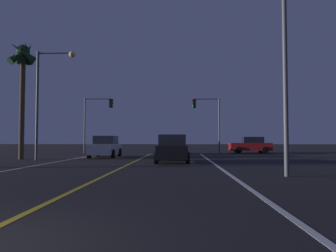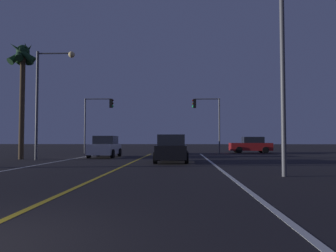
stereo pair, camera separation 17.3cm
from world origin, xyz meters
TOP-DOWN VIEW (x-y plane):
  - lane_edge_right at (4.88, 10.96)m, footprint 0.16×33.93m
  - lane_edge_left at (-4.88, 10.96)m, footprint 0.16×33.93m
  - lane_center_divider at (0.00, 10.96)m, footprint 0.16×33.93m
  - car_lead_same_lane at (2.44, 16.03)m, footprint 2.02×4.30m
  - car_ahead_far at (1.85, 27.22)m, footprint 2.02×4.30m
  - car_crossing_side at (10.37, 30.54)m, footprint 4.30×2.02m
  - car_oncoming at (-3.04, 21.52)m, footprint 2.02×4.30m
  - traffic_light_near_right at (5.54, 28.43)m, footprint 2.78×0.36m
  - traffic_light_near_left at (-5.43, 28.43)m, footprint 3.00×0.36m
  - street_lamp_right_near at (6.57, 8.60)m, footprint 1.87×0.44m
  - street_lamp_left_mid at (-6.29, 17.86)m, footprint 2.70×0.44m
  - palm_tree_left_mid at (-8.40, 18.60)m, footprint 2.05×2.13m

SIDE VIEW (x-z plane):
  - lane_edge_right at x=4.88m, z-range 0.00..0.01m
  - lane_edge_left at x=-4.88m, z-range 0.00..0.01m
  - lane_center_divider at x=0.00m, z-range 0.00..0.01m
  - car_lead_same_lane at x=2.44m, z-range -0.03..1.67m
  - car_ahead_far at x=1.85m, z-range -0.03..1.67m
  - car_crossing_side at x=10.37m, z-range -0.03..1.67m
  - car_oncoming at x=-3.04m, z-range -0.03..1.67m
  - traffic_light_near_right at x=5.54m, z-range 1.32..6.87m
  - traffic_light_near_left at x=-5.43m, z-range 1.34..6.95m
  - street_lamp_left_mid at x=-6.29m, z-range 1.09..8.63m
  - street_lamp_right_near at x=6.57m, z-range 1.09..9.92m
  - palm_tree_left_mid at x=-8.40m, z-range 2.55..11.11m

